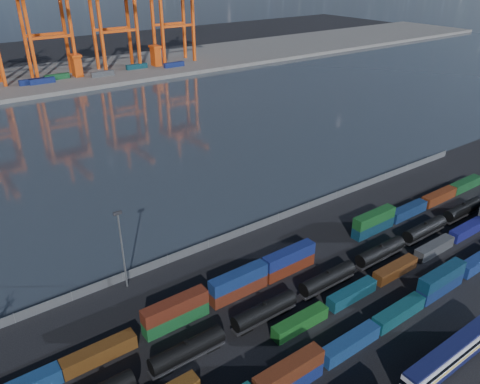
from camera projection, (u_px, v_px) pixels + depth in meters
ground at (334, 298)px, 87.74m from camera, size 700.00×700.00×0.00m
harbor_water at (114, 140)px, 163.56m from camera, size 700.00×700.00×0.00m
far_quay at (33, 80)px, 238.95m from camera, size 700.00×70.00×2.00m
container_row_south at (332, 352)px, 72.96m from camera, size 139.29×2.41×5.13m
container_row_mid at (375, 280)px, 90.09m from camera, size 140.54×2.29×4.87m
container_row_north at (265, 273)px, 90.88m from camera, size 141.67×2.44×5.21m
tanker_string at (298, 294)px, 85.45m from camera, size 121.58×2.81×4.02m
waterfront_fence at (245, 230)px, 107.51m from camera, size 160.12×0.12×2.20m
yard_light_mast at (122, 246)px, 86.57m from camera, size 1.60×0.40×16.60m
gantry_cranes at (5, 8)px, 214.50m from camera, size 197.63×43.45×58.84m
quay_containers at (16, 84)px, 221.63m from camera, size 172.58×10.99×2.60m
straddle_carriers at (31, 70)px, 227.34m from camera, size 140.00×7.00×11.10m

